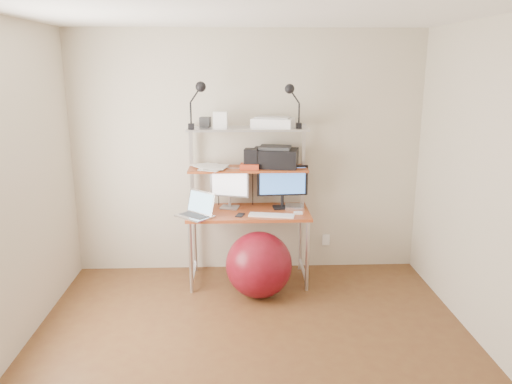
% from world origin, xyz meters
% --- Properties ---
extents(room, '(3.60, 3.60, 3.60)m').
position_xyz_m(room, '(0.00, 0.00, 1.25)').
color(room, brown).
rests_on(room, ground).
extents(computer_desk, '(1.20, 0.60, 1.57)m').
position_xyz_m(computer_desk, '(0.00, 1.50, 0.96)').
color(computer_desk, '#AD4821').
rests_on(computer_desk, ground).
extents(desktop, '(1.20, 0.60, 0.00)m').
position_xyz_m(desktop, '(0.00, 1.44, 0.74)').
color(desktop, '#AD4821').
rests_on(desktop, computer_desk).
extents(mid_shelf, '(1.18, 0.34, 0.00)m').
position_xyz_m(mid_shelf, '(0.00, 1.57, 1.15)').
color(mid_shelf, '#AD4821').
rests_on(mid_shelf, computer_desk).
extents(top_shelf, '(1.18, 0.34, 0.00)m').
position_xyz_m(top_shelf, '(0.00, 1.57, 1.55)').
color(top_shelf, silver).
rests_on(top_shelf, computer_desk).
extents(floor, '(3.60, 3.60, 0.00)m').
position_xyz_m(floor, '(0.00, 0.00, 0.00)').
color(floor, brown).
rests_on(floor, ground).
extents(wall_outlet, '(0.08, 0.01, 0.12)m').
position_xyz_m(wall_outlet, '(0.85, 1.79, 0.30)').
color(wall_outlet, white).
rests_on(wall_outlet, room).
extents(monitor_silver, '(0.39, 0.18, 0.44)m').
position_xyz_m(monitor_silver, '(-0.19, 1.57, 0.97)').
color(monitor_silver, '#A9A9AD').
rests_on(monitor_silver, desktop).
extents(monitor_black, '(0.51, 0.16, 0.51)m').
position_xyz_m(monitor_black, '(0.35, 1.55, 1.00)').
color(monitor_black, black).
rests_on(monitor_black, desktop).
extents(laptop, '(0.43, 0.43, 0.30)m').
position_xyz_m(laptop, '(-0.49, 1.30, 0.79)').
color(laptop, silver).
rests_on(laptop, desktop).
extents(keyboard, '(0.45, 0.21, 0.01)m').
position_xyz_m(keyboard, '(0.22, 1.27, 0.75)').
color(keyboard, white).
rests_on(keyboard, desktop).
extents(mouse, '(0.08, 0.05, 0.02)m').
position_xyz_m(mouse, '(0.48, 1.32, 0.75)').
color(mouse, white).
rests_on(mouse, desktop).
extents(mac_mini, '(0.20, 0.20, 0.04)m').
position_xyz_m(mac_mini, '(0.47, 1.51, 0.76)').
color(mac_mini, silver).
rests_on(mac_mini, desktop).
extents(phone, '(0.10, 0.14, 0.01)m').
position_xyz_m(phone, '(-0.08, 1.29, 0.74)').
color(phone, black).
rests_on(phone, desktop).
extents(printer, '(0.50, 0.39, 0.21)m').
position_xyz_m(printer, '(0.27, 1.60, 1.25)').
color(printer, black).
rests_on(printer, mid_shelf).
extents(nas_cube, '(0.15, 0.15, 0.19)m').
position_xyz_m(nas_cube, '(0.03, 1.55, 1.25)').
color(nas_cube, black).
rests_on(nas_cube, mid_shelf).
extents(red_box, '(0.20, 0.14, 0.05)m').
position_xyz_m(red_box, '(0.02, 1.51, 1.18)').
color(red_box, '#B4371C').
rests_on(red_box, mid_shelf).
extents(scanner, '(0.45, 0.36, 0.10)m').
position_xyz_m(scanner, '(0.25, 1.59, 1.60)').
color(scanner, white).
rests_on(scanner, top_shelf).
extents(box_white, '(0.14, 0.12, 0.16)m').
position_xyz_m(box_white, '(-0.26, 1.55, 1.63)').
color(box_white, white).
rests_on(box_white, top_shelf).
extents(box_grey, '(0.11, 0.11, 0.10)m').
position_xyz_m(box_grey, '(-0.42, 1.63, 1.60)').
color(box_grey, '#303133').
rests_on(box_grey, top_shelf).
extents(clip_lamp_left, '(0.18, 0.10, 0.45)m').
position_xyz_m(clip_lamp_left, '(-0.46, 1.45, 1.88)').
color(clip_lamp_left, black).
rests_on(clip_lamp_left, top_shelf).
extents(clip_lamp_right, '(0.17, 0.09, 0.42)m').
position_xyz_m(clip_lamp_right, '(0.42, 1.49, 1.86)').
color(clip_lamp_right, black).
rests_on(clip_lamp_right, top_shelf).
extents(exercise_ball, '(0.63, 0.63, 0.63)m').
position_xyz_m(exercise_ball, '(0.09, 1.09, 0.31)').
color(exercise_ball, maroon).
rests_on(exercise_ball, floor).
extents(paper_stack, '(0.40, 0.43, 0.02)m').
position_xyz_m(paper_stack, '(-0.37, 1.57, 1.16)').
color(paper_stack, white).
rests_on(paper_stack, mid_shelf).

